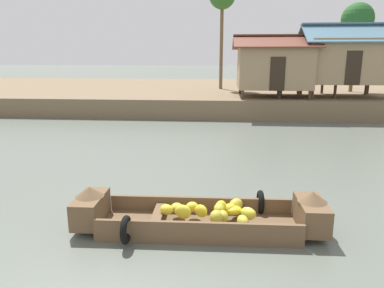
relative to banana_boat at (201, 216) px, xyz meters
name	(u,v)px	position (x,y,z in m)	size (l,w,h in m)	color
ground_plane	(170,157)	(-1.40, 5.32, -0.29)	(300.00, 300.00, 0.00)	#596056
riverbank_strip	(201,93)	(-1.40, 22.77, 0.25)	(160.00, 20.00, 1.08)	#756047
banana_boat	(201,216)	(0.00, 0.00, 0.00)	(4.92, 2.01, 0.85)	brown
stilt_house_left	(273,66)	(3.29, 15.23, 2.55)	(4.76, 4.07, 3.55)	#4C3826
stilt_house_mid_left	(344,60)	(7.29, 15.37, 2.90)	(5.06, 3.92, 4.16)	#4C3826
stilt_house_mid_right	(355,61)	(8.11, 15.87, 2.84)	(3.92, 3.65, 4.00)	#4C3826
palm_tree_mid	(357,20)	(9.01, 18.87, 5.42)	(2.06, 2.06, 5.72)	brown
vendor_person	(280,82)	(3.54, 13.97, 1.72)	(0.44, 0.44, 1.66)	#332D28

